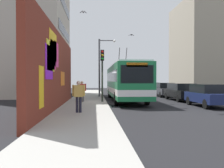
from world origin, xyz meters
TOP-DOWN VIEW (x-y plane):
  - ground_plane at (0.00, 0.00)m, footprint 80.00×80.00m
  - sidewalk_slab at (0.00, 1.60)m, footprint 48.00×3.20m
  - graffiti_wall at (-3.62, 3.35)m, footprint 14.84×0.32m
  - building_far_left at (10.15, 9.20)m, footprint 11.60×9.35m
  - building_far_right at (17.90, -17.00)m, footprint 10.96×9.03m
  - city_bus at (2.62, -1.80)m, footprint 12.54×2.59m
  - parked_car_navy at (-2.79, -7.00)m, footprint 4.17×1.88m
  - parked_car_black at (2.42, -7.00)m, footprint 4.92×1.91m
  - parked_car_dark_gray at (7.93, -7.00)m, footprint 4.94×1.86m
  - parked_car_silver at (13.46, -7.00)m, footprint 4.33×1.74m
  - pedestrian_near_wall at (-6.30, 1.80)m, footprint 0.22×0.67m
  - pedestrian_midblock at (0.15, 1.97)m, footprint 0.22×0.74m
  - traffic_light at (-0.12, 0.35)m, footprint 0.49×0.28m
  - street_lamp at (6.32, 0.23)m, footprint 0.44×1.83m
  - flying_pigeons at (1.30, -0.63)m, footprint 8.37×5.24m
  - curbside_puddle at (-2.09, -0.60)m, footprint 1.80×1.80m

SIDE VIEW (x-z plane):
  - ground_plane at x=0.00m, z-range 0.00..0.00m
  - curbside_puddle at x=-2.09m, z-range 0.00..0.00m
  - sidewalk_slab at x=0.00m, z-range 0.00..0.15m
  - parked_car_silver at x=13.46m, z-range 0.04..1.62m
  - parked_car_navy at x=-2.79m, z-range 0.04..1.62m
  - parked_car_dark_gray at x=7.93m, z-range 0.05..1.63m
  - parked_car_black at x=2.42m, z-range 0.05..1.63m
  - pedestrian_midblock at x=0.15m, z-range 0.29..1.93m
  - pedestrian_near_wall at x=-6.30m, z-range 0.30..1.97m
  - city_bus at x=2.62m, z-range -0.71..4.31m
  - graffiti_wall at x=-3.62m, z-range 0.01..4.89m
  - traffic_light at x=-0.12m, z-range 0.87..4.99m
  - street_lamp at x=6.32m, z-range 0.64..6.73m
  - building_far_right at x=17.90m, z-range 0.00..14.11m
  - building_far_left at x=10.15m, z-range 0.00..15.32m
  - flying_pigeons at x=1.30m, z-range 6.68..10.00m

